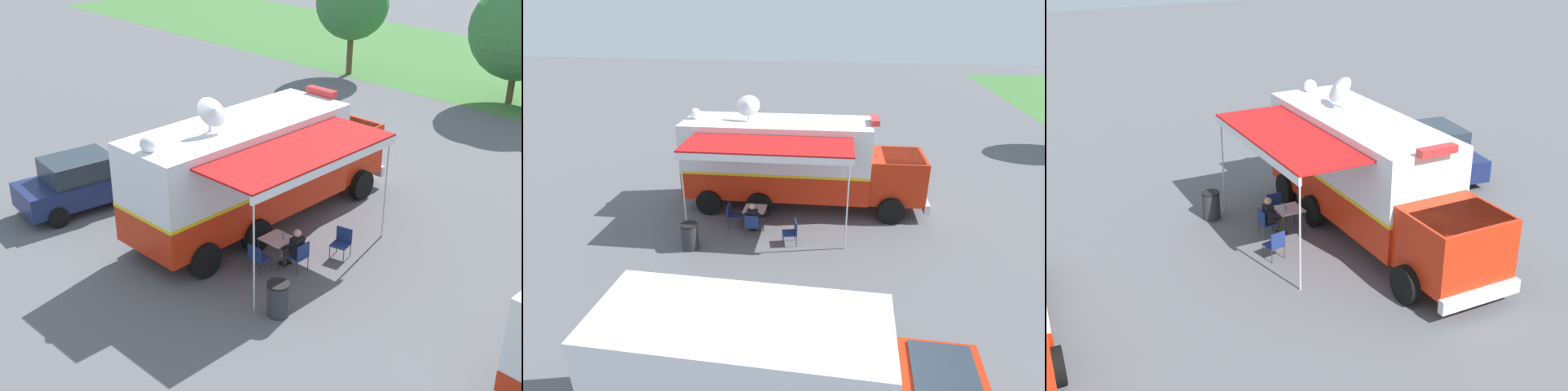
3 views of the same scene
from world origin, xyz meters
TOP-DOWN VIEW (x-y plane):
  - ground_plane at (0.00, 0.00)m, footprint 100.00×100.00m
  - lot_stripe at (-2.74, -0.05)m, footprint 0.31×4.80m
  - command_truck at (0.00, 0.75)m, footprint 5.15×9.58m
  - folding_table at (2.11, -0.47)m, footprint 0.83×0.83m
  - water_bottle at (2.26, -0.38)m, footprint 0.07×0.07m
  - folding_chair_at_table at (2.91, -0.40)m, footprint 0.50×0.50m
  - folding_chair_beside_table at (2.20, -1.32)m, footprint 0.50×0.50m
  - folding_chair_spare_by_truck at (3.19, 1.06)m, footprint 0.58×0.58m
  - seated_responder at (2.73, -0.41)m, footprint 0.67×0.57m
  - trash_bin at (4.00, -2.30)m, footprint 0.57×0.57m
  - support_truck at (10.42, 1.67)m, footprint 2.37×6.81m
  - car_behind_truck at (-4.77, -2.61)m, footprint 2.31×4.35m

SIDE VIEW (x-z plane):
  - ground_plane at x=0.00m, z-range 0.00..0.00m
  - lot_stripe at x=-2.74m, z-range 0.00..0.01m
  - trash_bin at x=4.00m, z-range 0.00..0.91m
  - folding_chair_at_table at x=2.91m, z-range 0.08..0.95m
  - folding_chair_beside_table at x=2.20m, z-range 0.08..0.95m
  - folding_chair_spare_by_truck at x=3.19m, z-range 0.08..0.95m
  - seated_responder at x=2.73m, z-range 0.03..1.28m
  - folding_table at x=2.11m, z-range 0.31..1.04m
  - water_bottle at x=2.26m, z-range 0.72..0.95m
  - car_behind_truck at x=-4.77m, z-range 0.00..1.76m
  - support_truck at x=10.42m, z-range 0.04..2.74m
  - command_truck at x=0.00m, z-range -0.32..4.21m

